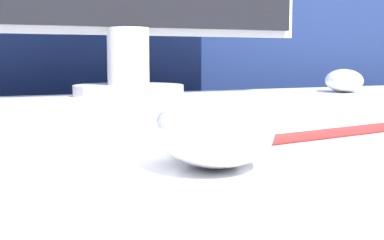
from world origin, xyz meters
TOP-DOWN VIEW (x-y plane):
  - partition_panel at (0.00, 0.63)m, footprint 5.00×0.03m
  - computer_mouse_near at (-0.04, -0.16)m, footprint 0.10×0.12m
  - keyboard at (-0.10, 0.04)m, footprint 0.46×0.16m
  - computer_mouse_far at (0.47, 0.35)m, footprint 0.09×0.11m
  - pen at (0.09, -0.10)m, footprint 0.15×0.03m

SIDE VIEW (x-z plane):
  - partition_panel at x=0.00m, z-range 0.00..1.43m
  - pen at x=0.09m, z-range 0.73..0.74m
  - keyboard at x=-0.10m, z-range 0.73..0.75m
  - computer_mouse_far at x=0.47m, z-range 0.73..0.77m
  - computer_mouse_near at x=-0.04m, z-range 0.73..0.77m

